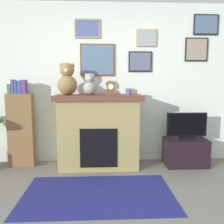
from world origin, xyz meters
name	(u,v)px	position (x,y,z in m)	size (l,w,h in m)	color
back_wall	(107,84)	(0.01, 2.00, 1.31)	(5.20, 0.15, 2.60)	silver
fireplace	(99,131)	(-0.13, 1.67, 0.58)	(1.33, 0.60, 1.14)	#94844E
bookshelf	(21,127)	(-1.35, 1.74, 0.64)	(0.39, 0.16, 1.37)	brown
tv_stand	(185,152)	(1.27, 1.64, 0.22)	(0.65, 0.40, 0.44)	black
television	(187,126)	(1.27, 1.64, 0.64)	(0.64, 0.14, 0.42)	black
area_rug	(98,194)	(-0.13, 0.72, 0.00)	(1.80, 1.05, 0.01)	navy
candle_jar	(129,92)	(0.34, 1.65, 1.18)	(0.09, 0.09, 0.08)	#4C517A
mantel_clock	(111,89)	(0.06, 1.65, 1.24)	(0.11, 0.08, 0.19)	brown
teddy_bear_grey	(67,81)	(-0.60, 1.65, 1.36)	(0.30, 0.30, 0.48)	olive
teddy_bear_brown	(90,85)	(-0.26, 1.65, 1.29)	(0.20, 0.20, 0.33)	#979491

